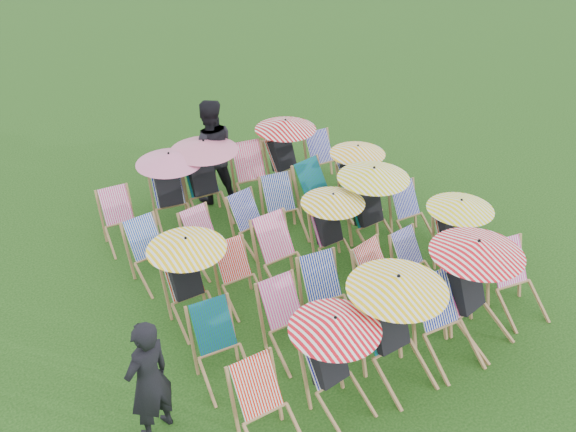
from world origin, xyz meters
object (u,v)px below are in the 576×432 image
deckchair_5 (518,282)px  person_rear (210,152)px  deckchair_29 (326,160)px  person_left (149,380)px  deckchair_0 (269,412)px

deckchair_5 → person_rear: person_rear is taller
deckchair_5 → deckchair_29: 4.49m
deckchair_5 → person_left: (-5.11, 0.82, 0.32)m
deckchair_5 → deckchair_29: size_ratio=1.09×
deckchair_29 → person_rear: bearing=168.6°
deckchair_0 → deckchair_5: 4.10m
person_left → person_rear: (2.96, 4.26, 0.16)m
deckchair_5 → person_left: size_ratio=0.61×
deckchair_0 → person_left: bearing=141.1°
deckchair_5 → deckchair_29: deckchair_5 is taller
deckchair_5 → deckchair_29: bearing=101.0°
deckchair_29 → person_left: bearing=-139.6°
deckchair_29 → person_rear: person_rear is taller
person_left → person_rear: bearing=-144.3°
deckchair_0 → person_rear: bearing=70.2°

